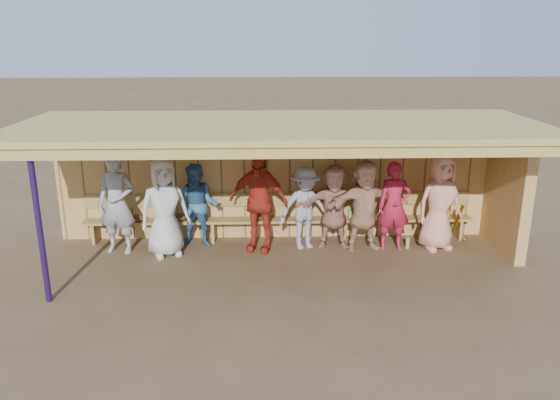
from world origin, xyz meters
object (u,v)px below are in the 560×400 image
at_px(player_a, 117,203).
at_px(player_h, 440,202).
at_px(player_b, 165,208).
at_px(player_c, 198,206).
at_px(player_extra, 364,205).
at_px(player_e, 305,208).
at_px(player_g, 394,206).
at_px(bench, 279,214).
at_px(player_d, 258,201).
at_px(player_f, 334,206).

bearing_deg(player_a, player_h, 9.06).
xyz_separation_m(player_b, player_c, (0.55, 0.41, -0.10)).
xyz_separation_m(player_c, player_h, (4.53, -0.26, 0.10)).
distance_m(player_a, player_h, 5.98).
relative_size(player_h, player_extra, 1.05).
xyz_separation_m(player_a, player_b, (0.90, -0.18, -0.04)).
distance_m(player_c, player_extra, 3.13).
xyz_separation_m(player_e, player_g, (1.66, -0.12, 0.05)).
relative_size(player_e, player_h, 0.87).
relative_size(player_e, player_g, 0.94).
distance_m(player_g, player_h, 0.86).
relative_size(player_c, player_g, 0.96).
bearing_deg(bench, player_h, -10.69).
bearing_deg(player_a, player_c, 18.38).
bearing_deg(player_c, player_d, -2.75).
xyz_separation_m(player_b, bench, (2.09, 0.72, -0.38)).
height_order(player_c, player_h, player_h).
bearing_deg(player_d, player_c, -172.94).
distance_m(player_f, bench, 1.14).
bearing_deg(player_g, player_a, -177.59).
bearing_deg(bench, player_b, -161.08).
height_order(player_b, player_h, player_h).
xyz_separation_m(player_b, player_g, (4.23, 0.15, -0.07)).
height_order(player_c, bench, player_c).
bearing_deg(player_e, player_f, -9.55).
distance_m(player_a, player_extra, 4.58).
height_order(player_h, player_extra, player_h).
xyz_separation_m(player_g, player_extra, (-0.55, 0.04, 0.02)).
bearing_deg(player_g, bench, 167.91).
relative_size(player_e, player_f, 0.98).
xyz_separation_m(player_c, player_e, (2.02, -0.14, -0.02)).
distance_m(player_h, bench, 3.07).
height_order(player_c, player_g, player_g).
bearing_deg(player_c, player_a, -162.31).
relative_size(player_c, player_f, 1.00).
bearing_deg(player_e, player_d, 170.08).
bearing_deg(player_extra, bench, 150.55).
distance_m(player_b, player_d, 1.71).
bearing_deg(player_f, player_e, -168.89).
relative_size(player_extra, bench, 0.23).
distance_m(player_e, player_f, 0.56).
bearing_deg(player_e, player_g, -19.71).
bearing_deg(player_e, player_extra, -19.62).
bearing_deg(player_c, player_f, 6.79).
bearing_deg(player_e, player_b, 170.29).
height_order(player_d, bench, player_d).
distance_m(player_b, player_f, 3.15).
bearing_deg(player_f, player_a, -172.91).
xyz_separation_m(player_b, player_extra, (3.68, 0.19, -0.05)).
distance_m(player_f, player_extra, 0.57).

